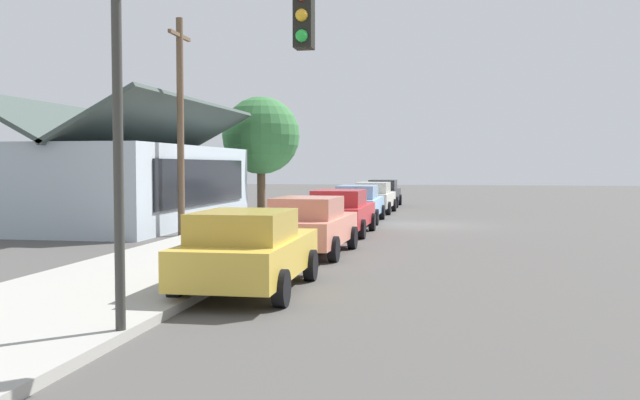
# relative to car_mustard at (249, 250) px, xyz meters

# --- Properties ---
(ground_plane) EXTENTS (120.00, 120.00, 0.00)m
(ground_plane) POSITION_rel_car_mustard_xyz_m (15.80, -2.89, -0.82)
(ground_plane) COLOR #4C4947
(sidewalk_curb) EXTENTS (60.00, 4.20, 0.16)m
(sidewalk_curb) POSITION_rel_car_mustard_xyz_m (15.80, 2.71, -0.74)
(sidewalk_curb) COLOR #A3A099
(sidewalk_curb) RESTS_ON ground
(car_mustard) EXTENTS (4.56, 2.12, 1.59)m
(car_mustard) POSITION_rel_car_mustard_xyz_m (0.00, 0.00, 0.00)
(car_mustard) COLOR gold
(car_mustard) RESTS_ON ground
(car_coral) EXTENTS (4.64, 2.17, 1.59)m
(car_coral) POSITION_rel_car_mustard_xyz_m (5.75, -0.09, -0.00)
(car_coral) COLOR #EA8C75
(car_coral) RESTS_ON ground
(car_cherry) EXTENTS (4.83, 2.12, 1.59)m
(car_cherry) POSITION_rel_car_mustard_xyz_m (11.41, -0.10, 0.00)
(car_cherry) COLOR red
(car_cherry) RESTS_ON ground
(car_skyblue) EXTENTS (4.89, 1.99, 1.59)m
(car_skyblue) POSITION_rel_car_mustard_xyz_m (16.88, -0.05, 0.00)
(car_skyblue) COLOR #8CB7E0
(car_skyblue) RESTS_ON ground
(car_ivory) EXTENTS (4.54, 2.06, 1.59)m
(car_ivory) POSITION_rel_car_mustard_xyz_m (22.76, -0.14, -0.00)
(car_ivory) COLOR silver
(car_ivory) RESTS_ON ground
(car_charcoal) EXTENTS (4.51, 1.96, 1.59)m
(car_charcoal) POSITION_rel_car_mustard_xyz_m (28.59, -0.11, -0.00)
(car_charcoal) COLOR #2D3035
(car_charcoal) RESTS_ON ground
(storefront_building) EXTENTS (13.20, 6.66, 5.05)m
(storefront_building) POSITION_rel_car_mustard_xyz_m (14.10, 9.09, 0.94)
(storefront_building) COLOR #ADBCC6
(storefront_building) RESTS_ON ground
(shade_tree) EXTENTS (4.09, 4.09, 6.07)m
(shade_tree) POSITION_rel_car_mustard_xyz_m (22.82, 5.87, 3.19)
(shade_tree) COLOR brown
(shade_tree) RESTS_ON ground
(traffic_light_main) EXTENTS (0.37, 2.79, 5.20)m
(traffic_light_main) POSITION_rel_car_mustard_xyz_m (-3.95, -0.35, 2.68)
(traffic_light_main) COLOR #383833
(traffic_light_main) RESTS_ON ground
(utility_pole_wooden) EXTENTS (1.80, 0.24, 7.50)m
(utility_pole_wooden) POSITION_rel_car_mustard_xyz_m (10.03, 5.31, 3.11)
(utility_pole_wooden) COLOR brown
(utility_pole_wooden) RESTS_ON ground
(fire_hydrant_red) EXTENTS (0.22, 0.22, 0.71)m
(fire_hydrant_red) POSITION_rel_car_mustard_xyz_m (10.11, 1.31, -0.32)
(fire_hydrant_red) COLOR red
(fire_hydrant_red) RESTS_ON sidewalk_curb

